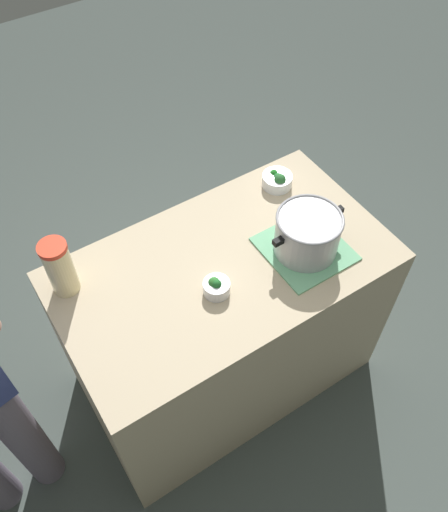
{
  "coord_description": "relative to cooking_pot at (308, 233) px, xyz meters",
  "views": [
    {
      "loc": [
        0.69,
        1.06,
        2.54
      ],
      "look_at": [
        0.0,
        0.0,
        0.94
      ],
      "focal_mm": 37.94,
      "sensor_mm": 36.0,
      "label": 1
    }
  ],
  "objects": [
    {
      "name": "counter_slab",
      "position": [
        0.31,
        -0.11,
        -0.54
      ],
      "size": [
        1.31,
        0.74,
        0.89
      ],
      "primitive_type": "cube",
      "color": "#C1AD8C",
      "rests_on": "ground_plane"
    },
    {
      "name": "lemonade_pitcher",
      "position": [
        0.85,
        -0.34,
        0.02
      ],
      "size": [
        0.1,
        0.1,
        0.24
      ],
      "color": "beige",
      "rests_on": "counter_slab"
    },
    {
      "name": "broccoli_bowl_center",
      "position": [
        -0.12,
        -0.35,
        -0.07
      ],
      "size": [
        0.13,
        0.13,
        0.08
      ],
      "color": "silver",
      "rests_on": "counter_slab"
    },
    {
      "name": "broccoli_bowl_front",
      "position": [
        0.4,
        -0.02,
        -0.07
      ],
      "size": [
        0.1,
        0.1,
        0.07
      ],
      "color": "silver",
      "rests_on": "counter_slab"
    },
    {
      "name": "cooking_pot",
      "position": [
        0.0,
        0.0,
        0.0
      ],
      "size": [
        0.32,
        0.25,
        0.18
      ],
      "color": "#B7B7BC",
      "rests_on": "dish_cloth"
    },
    {
      "name": "dish_cloth",
      "position": [
        0.0,
        0.0,
        -0.09
      ],
      "size": [
        0.31,
        0.32,
        0.01
      ],
      "primitive_type": "cube",
      "color": "#74BC8B",
      "rests_on": "counter_slab"
    },
    {
      "name": "ground_plane",
      "position": [
        0.31,
        -0.11,
        -0.99
      ],
      "size": [
        8.0,
        8.0,
        0.0
      ],
      "primitive_type": "plane",
      "color": "#454E4A"
    }
  ]
}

